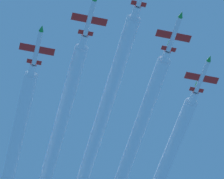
{
  "coord_description": "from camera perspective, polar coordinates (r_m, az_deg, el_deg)",
  "views": [
    {
      "loc": [
        28.54,
        94.05,
        1.79
      ],
      "look_at": [
        0.45,
        -22.35,
        139.64
      ],
      "focal_mm": 123.96,
      "sensor_mm": 36.0,
      "label": 1
    }
  ],
  "objects": [
    {
      "name": "smoke_trail_left_wingman",
      "position": [
        198.27,
        1.28,
        -4.95
      ],
      "size": [
        3.2,
        70.33,
        3.2
      ],
      "color": "white"
    },
    {
      "name": "smoke_trail_right_wingman",
      "position": [
        204.41,
        -4.81,
        -6.23
      ],
      "size": [
        3.2,
        93.61,
        3.2
      ],
      "color": "white"
    },
    {
      "name": "jet_outer_right",
      "position": [
        173.69,
        -5.51,
        3.19
      ],
      "size": [
        7.96,
        11.6,
        2.79
      ],
      "color": "silver"
    },
    {
      "name": "jet_right_wingman",
      "position": [
        170.13,
        -1.63,
        5.42
      ],
      "size": [
        7.96,
        11.6,
        2.79
      ],
      "color": "silver"
    },
    {
      "name": "jet_outer_left",
      "position": [
        180.35,
        6.69,
        1.05
      ],
      "size": [
        7.96,
        11.6,
        2.79
      ],
      "color": "silver"
    },
    {
      "name": "smoke_trail_lead",
      "position": [
        196.49,
        -1.32,
        -3.96
      ],
      "size": [
        3.2,
        86.56,
        3.2
      ],
      "color": "white"
    },
    {
      "name": "jet_left_wingman",
      "position": [
        172.73,
        4.63,
        4.19
      ],
      "size": [
        7.96,
        11.6,
        2.79
      ],
      "color": "silver"
    }
  ]
}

